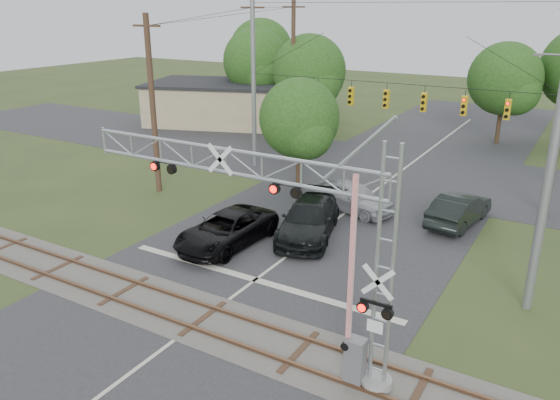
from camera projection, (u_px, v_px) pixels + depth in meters
The scene contains 14 objects.
ground at pixel (166, 347), 18.31m from camera, with size 160.00×160.00×0.00m, color #30411E.
road_main at pixel (306, 242), 26.41m from camera, with size 14.00×90.00×0.02m, color #27282A.
road_cross at pixel (401, 171), 37.75m from camera, with size 90.00×12.00×0.02m, color #27282A.
railroad_track at pixel (203, 319), 19.92m from camera, with size 90.00×3.20×0.17m.
crossing_gantry at pixel (281, 223), 16.37m from camera, with size 11.21×0.96×7.55m.
traffic_signal_span at pixel (401, 97), 32.17m from camera, with size 19.34×0.36×11.50m.
pickup_black at pixel (227, 229), 25.90m from camera, with size 2.63×5.71×1.59m, color black.
car_dark at pixel (309, 219), 26.91m from camera, with size 2.46×6.05×1.75m, color black.
sedan_silver at pixel (352, 197), 30.22m from camera, with size 1.98×4.93×1.68m, color #98999F.
suv_dark at pixel (459, 209), 28.40m from camera, with size 1.75×5.02×1.65m, color black.
commercial_building at pixel (238, 103), 52.44m from camera, with size 18.79×13.72×3.94m.
streetlight at pixel (559, 113), 33.43m from camera, with size 2.19×0.23×8.23m.
utility_poles at pixel (448, 85), 34.07m from camera, with size 25.31×28.54×13.86m.
treeline at pixel (441, 75), 41.75m from camera, with size 54.01×30.05×9.87m.
Camera 1 is at (11.25, -11.44, 10.83)m, focal length 35.00 mm.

